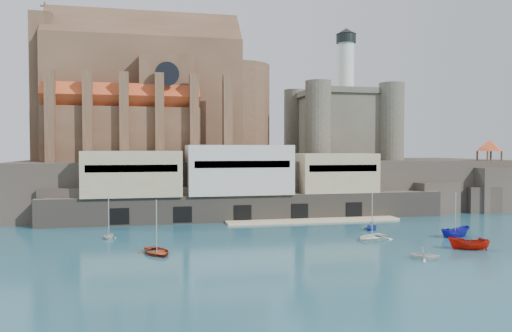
{
  "coord_description": "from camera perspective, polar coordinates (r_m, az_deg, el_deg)",
  "views": [
    {
      "loc": [
        -25.42,
        -62.53,
        12.39
      ],
      "look_at": [
        -5.0,
        32.0,
        9.02
      ],
      "focal_mm": 35.0,
      "sensor_mm": 36.0,
      "label": 1
    }
  ],
  "objects": [
    {
      "name": "ground",
      "position": [
        68.63,
        9.88,
        -8.43
      ],
      "size": [
        300.0,
        300.0,
        0.0
      ],
      "primitive_type": "plane",
      "color": "#1B495A",
      "rests_on": "ground"
    },
    {
      "name": "promontory",
      "position": [
        105.24,
        1.71,
        -2.07
      ],
      "size": [
        100.0,
        36.0,
        10.0
      ],
      "color": "#2A2420",
      "rests_on": "ground"
    },
    {
      "name": "quay",
      "position": [
        87.18,
        -2.1,
        -2.16
      ],
      "size": [
        70.0,
        12.0,
        13.05
      ],
      "color": "#5E564B",
      "rests_on": "ground"
    },
    {
      "name": "church",
      "position": [
        104.84,
        -11.53,
        7.29
      ],
      "size": [
        47.0,
        25.93,
        30.51
      ],
      "color": "#513826",
      "rests_on": "promontory"
    },
    {
      "name": "castle_keep",
      "position": [
        111.77,
        9.66,
        5.01
      ],
      "size": [
        21.2,
        21.2,
        29.3
      ],
      "color": "#494639",
      "rests_on": "promontory"
    },
    {
      "name": "rock_outcrop",
      "position": [
        111.47,
        25.1,
        -2.5
      ],
      "size": [
        14.5,
        10.5,
        8.7
      ],
      "color": "#2A2420",
      "rests_on": "ground"
    },
    {
      "name": "pavilion",
      "position": [
        111.28,
        25.12,
        1.98
      ],
      "size": [
        6.4,
        6.4,
        5.4
      ],
      "color": "#513826",
      "rests_on": "rock_outcrop"
    },
    {
      "name": "boat_0",
      "position": [
        60.66,
        -11.28,
        -9.83
      ],
      "size": [
        4.11,
        2.28,
        5.53
      ],
      "primitive_type": "imported",
      "rotation": [
        0.0,
        0.0,
        0.3
      ],
      "color": "maroon",
      "rests_on": "ground"
    },
    {
      "name": "boat_1",
      "position": [
        59.82,
        18.63,
        -10.06
      ],
      "size": [
        3.09,
        3.39,
        3.35
      ],
      "primitive_type": "imported",
      "rotation": [
        0.0,
        0.0,
        0.97
      ],
      "color": "silver",
      "rests_on": "ground"
    },
    {
      "name": "boat_2",
      "position": [
        75.81,
        21.81,
        -7.55
      ],
      "size": [
        2.1,
        2.06,
        4.75
      ],
      "primitive_type": "imported",
      "rotation": [
        0.0,
        0.0,
        1.73
      ],
      "color": "#16159A",
      "rests_on": "ground"
    },
    {
      "name": "boat_4",
      "position": [
        72.44,
        -16.46,
        -7.93
      ],
      "size": [
        2.77,
        2.13,
        2.83
      ],
      "primitive_type": "imported",
      "rotation": [
        0.0,
        0.0,
        2.85
      ],
      "color": "beige",
      "rests_on": "ground"
    },
    {
      "name": "boat_5",
      "position": [
        67.23,
        23.14,
        -8.78
      ],
      "size": [
        2.46,
        2.44,
        4.85
      ],
      "primitive_type": "imported",
      "rotation": [
        0.0,
        0.0,
        4.29
      ],
      "color": "#AE1506",
      "rests_on": "ground"
    },
    {
      "name": "boat_6",
      "position": [
        70.36,
        13.11,
        -8.2
      ],
      "size": [
        3.56,
        4.25,
        6.07
      ],
      "primitive_type": "imported",
      "rotation": [
        0.0,
        0.0,
        5.34
      ],
      "color": "white",
      "rests_on": "ground"
    },
    {
      "name": "boat_7",
      "position": [
        78.6,
        13.04,
        -7.12
      ],
      "size": [
        3.12,
        3.32,
        3.3
      ],
      "primitive_type": "imported",
      "rotation": [
        0.0,
        0.0,
        5.37
      ],
      "color": "#2842A0",
      "rests_on": "ground"
    }
  ]
}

